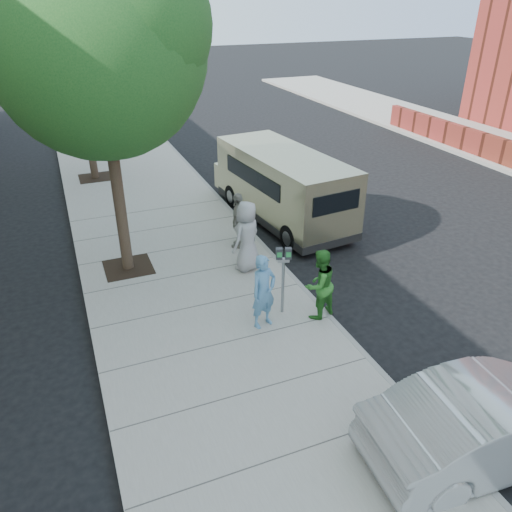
# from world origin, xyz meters

# --- Properties ---
(ground) EXTENTS (120.00, 120.00, 0.00)m
(ground) POSITION_xyz_m (0.00, 0.00, 0.00)
(ground) COLOR black
(ground) RESTS_ON ground
(sidewalk) EXTENTS (5.00, 60.00, 0.15)m
(sidewalk) POSITION_xyz_m (-1.00, 0.00, 0.07)
(sidewalk) COLOR gray
(sidewalk) RESTS_ON ground
(curb_face) EXTENTS (0.12, 60.00, 0.16)m
(curb_face) POSITION_xyz_m (1.44, 0.00, 0.07)
(curb_face) COLOR gray
(curb_face) RESTS_ON ground
(tree_near) EXTENTS (4.62, 4.60, 7.53)m
(tree_near) POSITION_xyz_m (-2.25, 2.40, 5.55)
(tree_near) COLOR black
(tree_near) RESTS_ON sidewalk
(tree_far) EXTENTS (3.92, 3.80, 6.49)m
(tree_far) POSITION_xyz_m (-2.25, 10.00, 4.88)
(tree_far) COLOR black
(tree_far) RESTS_ON sidewalk
(parking_meter) EXTENTS (0.35, 0.21, 1.59)m
(parking_meter) POSITION_xyz_m (0.54, -0.93, 1.30)
(parking_meter) COLOR gray
(parking_meter) RESTS_ON sidewalk
(van) EXTENTS (2.55, 6.07, 2.19)m
(van) POSITION_xyz_m (2.80, 4.05, 1.16)
(van) COLOR tan
(van) RESTS_ON ground
(sedan) EXTENTS (4.30, 1.75, 1.39)m
(sedan) POSITION_xyz_m (2.00, -5.54, 0.69)
(sedan) COLOR #A7ABAE
(sedan) RESTS_ON ground
(person_officer) EXTENTS (0.69, 0.55, 1.64)m
(person_officer) POSITION_xyz_m (-0.03, -1.21, 0.97)
(person_officer) COLOR #558AB4
(person_officer) RESTS_ON sidewalk
(person_green_shirt) EXTENTS (0.91, 0.80, 1.60)m
(person_green_shirt) POSITION_xyz_m (1.20, -1.36, 0.95)
(person_green_shirt) COLOR #2D7927
(person_green_shirt) RESTS_ON sidewalk
(person_gray_shirt) EXTENTS (1.06, 0.96, 1.82)m
(person_gray_shirt) POSITION_xyz_m (0.54, 1.20, 1.06)
(person_gray_shirt) COLOR #9D9DA0
(person_gray_shirt) RESTS_ON sidewalk
(person_striped_polo) EXTENTS (0.85, 0.98, 1.58)m
(person_striped_polo) POSITION_xyz_m (0.79, 2.47, 0.94)
(person_striped_polo) COLOR gray
(person_striped_polo) RESTS_ON sidewalk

